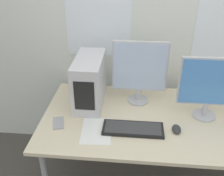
# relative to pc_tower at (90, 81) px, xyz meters

# --- Properties ---
(wall_back) EXTENTS (8.00, 0.07, 2.70)m
(wall_back) POSITION_rel_pc_tower_xyz_m (0.58, 0.42, 0.42)
(wall_back) COLOR silver
(wall_back) RESTS_ON ground_plane
(desk) EXTENTS (1.81, 0.93, 0.74)m
(desk) POSITION_rel_pc_tower_xyz_m (0.58, -0.17, -0.24)
(desk) COLOR beige
(desk) RESTS_ON ground_plane
(pc_tower) EXTENTS (0.21, 0.47, 0.39)m
(pc_tower) POSITION_rel_pc_tower_xyz_m (0.00, 0.00, 0.00)
(pc_tower) COLOR silver
(pc_tower) RESTS_ON desk
(monitor_main) EXTENTS (0.43, 0.17, 0.53)m
(monitor_main) POSITION_rel_pc_tower_xyz_m (0.39, 0.05, 0.09)
(monitor_main) COLOR #B7B7BC
(monitor_main) RESTS_ON desk
(monitor_right_near) EXTENTS (0.45, 0.17, 0.49)m
(monitor_right_near) POSITION_rel_pc_tower_xyz_m (0.90, -0.12, 0.07)
(monitor_right_near) COLOR #B7B7BC
(monitor_right_near) RESTS_ON desk
(keyboard) EXTENTS (0.43, 0.17, 0.02)m
(keyboard) POSITION_rel_pc_tower_xyz_m (0.36, -0.34, -0.19)
(keyboard) COLOR black
(keyboard) RESTS_ON desk
(mouse) EXTENTS (0.06, 0.10, 0.04)m
(mouse) POSITION_rel_pc_tower_xyz_m (0.67, -0.32, -0.18)
(mouse) COLOR #2D2D2D
(mouse) RESTS_ON desk
(cell_phone) EXTENTS (0.11, 0.16, 0.01)m
(cell_phone) POSITION_rel_pc_tower_xyz_m (-0.19, -0.32, -0.19)
(cell_phone) COLOR #99999E
(cell_phone) RESTS_ON desk
(paper_sheet_left) EXTENTS (0.23, 0.31, 0.00)m
(paper_sheet_left) POSITION_rel_pc_tower_xyz_m (0.10, -0.38, -0.20)
(paper_sheet_left) COLOR white
(paper_sheet_left) RESTS_ON desk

